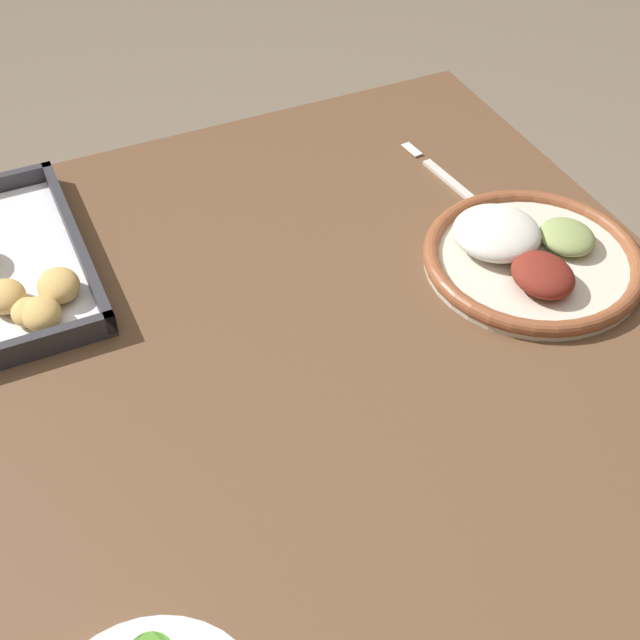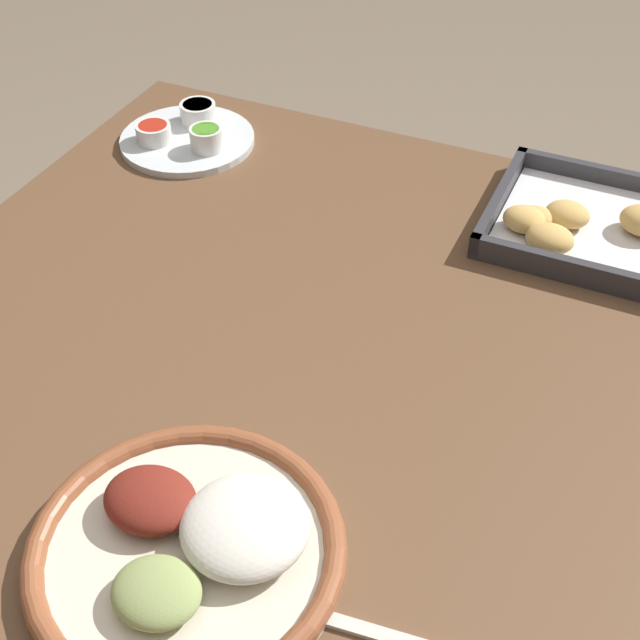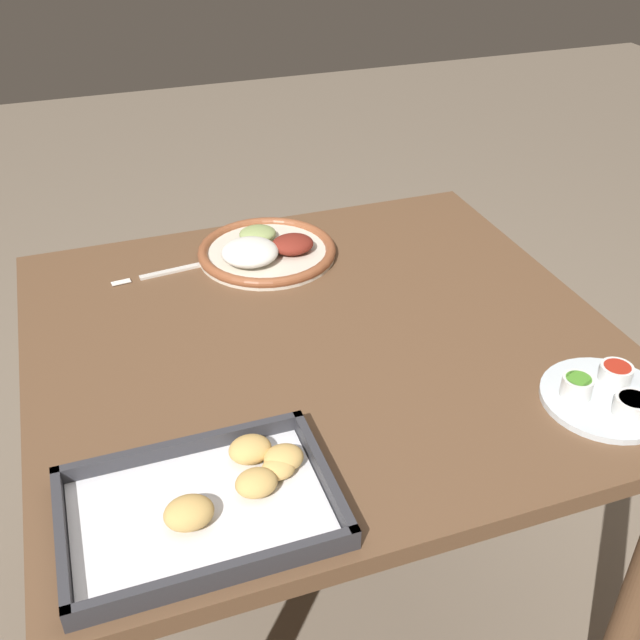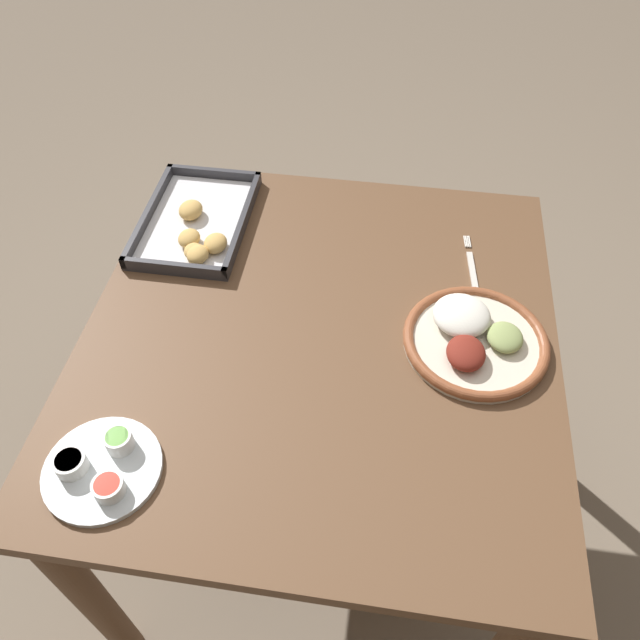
% 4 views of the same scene
% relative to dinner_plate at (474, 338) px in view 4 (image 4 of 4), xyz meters
% --- Properties ---
extents(ground_plane, '(8.00, 8.00, 0.00)m').
position_rel_dinner_plate_xyz_m(ground_plane, '(-0.01, 0.29, -0.76)').
color(ground_plane, '#7A6B59').
extents(dining_table, '(0.95, 0.89, 0.75)m').
position_rel_dinner_plate_xyz_m(dining_table, '(-0.01, 0.29, -0.14)').
color(dining_table, brown).
rests_on(dining_table, ground_plane).
extents(dinner_plate, '(0.27, 0.27, 0.05)m').
position_rel_dinner_plate_xyz_m(dinner_plate, '(0.00, 0.00, 0.00)').
color(dinner_plate, beige).
rests_on(dinner_plate, dining_table).
extents(fork, '(0.22, 0.04, 0.00)m').
position_rel_dinner_plate_xyz_m(fork, '(0.18, -0.00, -0.01)').
color(fork, silver).
rests_on(fork, dining_table).
extents(saucer_plate, '(0.19, 0.19, 0.04)m').
position_rel_dinner_plate_xyz_m(saucer_plate, '(-0.35, 0.59, -0.00)').
color(saucer_plate, silver).
rests_on(saucer_plate, dining_table).
extents(baking_tray, '(0.33, 0.23, 0.04)m').
position_rel_dinner_plate_xyz_m(baking_tray, '(0.24, 0.60, -0.00)').
color(baking_tray, '#333338').
rests_on(baking_tray, dining_table).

